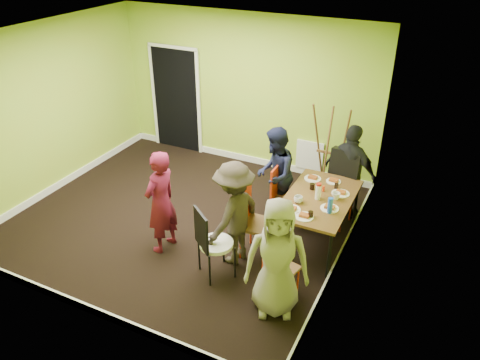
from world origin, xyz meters
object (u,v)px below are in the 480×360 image
object	(u,v)px
orange_bottle	(323,189)
person_standing	(161,202)
chair_left_near	(252,217)
person_left_far	(275,175)
person_left_near	(234,214)
thermos	(318,192)
easel	(329,151)
chair_front_end	(279,266)
blue_bottle	(330,205)
person_front_end	(277,259)
chair_left_far	(282,193)
chair_bentwood	(211,240)
dining_table	(319,201)
chair_back_end	(343,172)
person_back_end	(350,172)

from	to	relation	value
orange_bottle	person_standing	xyz separation A→B (m)	(-1.90, -1.28, -0.03)
chair_left_near	person_left_far	distance (m)	1.01
person_left_near	thermos	bearing A→B (deg)	144.50
easel	thermos	world-z (taller)	easel
thermos	person_standing	distance (m)	2.16
person_left_near	chair_left_near	bearing A→B (deg)	157.42
easel	chair_front_end	bearing A→B (deg)	-85.33
blue_bottle	orange_bottle	distance (m)	0.57
person_standing	person_front_end	bearing A→B (deg)	83.77
chair_left_far	chair_bentwood	size ratio (longest dim) A/B	0.94
easel	person_front_end	distance (m)	2.96
blue_bottle	person_front_end	world-z (taller)	person_front_end
dining_table	chair_back_end	size ratio (longest dim) A/B	1.33
person_front_end	person_left_near	bearing A→B (deg)	120.91
chair_front_end	easel	xyz separation A→B (m)	(-0.22, 2.75, 0.30)
easel	person_back_end	distance (m)	0.72
chair_back_end	person_left_far	xyz separation A→B (m)	(-0.93, -0.44, -0.05)
person_front_end	thermos	bearing A→B (deg)	67.04
easel	chair_left_far	bearing A→B (deg)	-105.81
chair_back_end	easel	bearing A→B (deg)	-49.12
dining_table	chair_front_end	bearing A→B (deg)	-92.69
chair_back_end	chair_bentwood	xyz separation A→B (m)	(-1.12, -2.10, -0.24)
chair_back_end	person_left_far	bearing A→B (deg)	33.15
person_left_near	person_back_end	xyz separation A→B (m)	(1.08, 1.79, 0.02)
chair_back_end	chair_front_end	distance (m)	2.15
dining_table	chair_bentwood	size ratio (longest dim) A/B	1.47
chair_back_end	chair_front_end	world-z (taller)	chair_back_end
chair_front_end	person_standing	bearing A→B (deg)	-174.52
orange_bottle	person_left_near	size ratio (longest dim) A/B	0.05
chair_left_far	person_left_far	xyz separation A→B (m)	(-0.18, 0.14, 0.21)
person_left_far	orange_bottle	bearing A→B (deg)	63.53
chair_back_end	blue_bottle	bearing A→B (deg)	104.06
person_back_end	easel	bearing A→B (deg)	-26.99
chair_left_near	chair_bentwood	size ratio (longest dim) A/B	1.04
chair_front_end	person_standing	world-z (taller)	person_standing
chair_bentwood	chair_back_end	bearing A→B (deg)	99.49
chair_back_end	chair_front_end	xyz separation A→B (m)	(-0.19, -2.11, -0.31)
chair_left_far	person_standing	distance (m)	1.83
chair_front_end	person_standing	xyz separation A→B (m)	(-1.84, 0.24, 0.27)
chair_left_near	person_front_end	bearing A→B (deg)	36.49
orange_bottle	person_standing	bearing A→B (deg)	-146.04
orange_bottle	chair_bentwood	bearing A→B (deg)	-123.44
dining_table	orange_bottle	size ratio (longest dim) A/B	18.70
orange_bottle	person_front_end	world-z (taller)	person_front_end
chair_back_end	chair_front_end	size ratio (longest dim) A/B	1.31
thermos	person_left_far	size ratio (longest dim) A/B	0.14
chair_left_far	chair_front_end	bearing A→B (deg)	19.26
chair_back_end	orange_bottle	xyz separation A→B (m)	(-0.13, -0.60, -0.01)
thermos	blue_bottle	bearing A→B (deg)	-47.19
chair_front_end	blue_bottle	distance (m)	1.12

